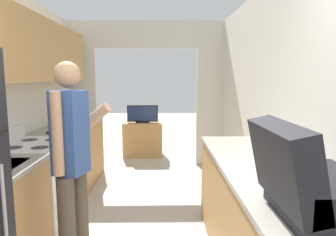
# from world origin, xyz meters

# --- Properties ---
(wall_right) EXTENTS (0.06, 6.74, 2.50)m
(wall_right) POSITION_xyz_m (1.35, 1.57, 1.25)
(wall_right) COLOR silver
(wall_right) RESTS_ON ground_plane
(wall_far_with_doorway) EXTENTS (3.04, 0.06, 2.50)m
(wall_far_with_doorway) POSITION_xyz_m (0.00, 4.37, 1.45)
(wall_far_with_doorway) COLOR silver
(wall_far_with_doorway) RESTS_ON ground_plane
(counter_left) EXTENTS (0.62, 3.15, 0.90)m
(counter_left) POSITION_xyz_m (-1.02, 2.70, 0.45)
(counter_left) COLOR #B2844C
(counter_left) RESTS_ON ground_plane
(counter_right) EXTENTS (0.62, 2.37, 0.90)m
(counter_right) POSITION_xyz_m (1.02, 1.27, 0.45)
(counter_right) COLOR #B2844C
(counter_right) RESTS_ON ground_plane
(range_oven) EXTENTS (0.66, 0.79, 1.04)m
(range_oven) POSITION_xyz_m (-1.01, 2.13, 0.46)
(range_oven) COLOR white
(range_oven) RESTS_ON ground_plane
(person) EXTENTS (0.53, 0.45, 1.68)m
(person) POSITION_xyz_m (-0.42, 1.38, 0.91)
(person) COLOR #4C4238
(person) RESTS_ON ground_plane
(suitcase) EXTENTS (0.47, 0.57, 0.46)m
(suitcase) POSITION_xyz_m (0.95, 0.48, 1.07)
(suitcase) COLOR black
(suitcase) RESTS_ON counter_right
(tv_cabinet) EXTENTS (0.77, 0.42, 0.67)m
(tv_cabinet) POSITION_xyz_m (-0.11, 5.00, 0.34)
(tv_cabinet) COLOR #B2844C
(tv_cabinet) RESTS_ON ground_plane
(television) EXTENTS (0.60, 0.16, 0.34)m
(television) POSITION_xyz_m (-0.11, 4.96, 0.84)
(television) COLOR black
(television) RESTS_ON tv_cabinet
(knife) EXTENTS (0.16, 0.33, 0.02)m
(knife) POSITION_xyz_m (-1.06, 2.70, 0.91)
(knife) COLOR #B7B7BC
(knife) RESTS_ON counter_left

